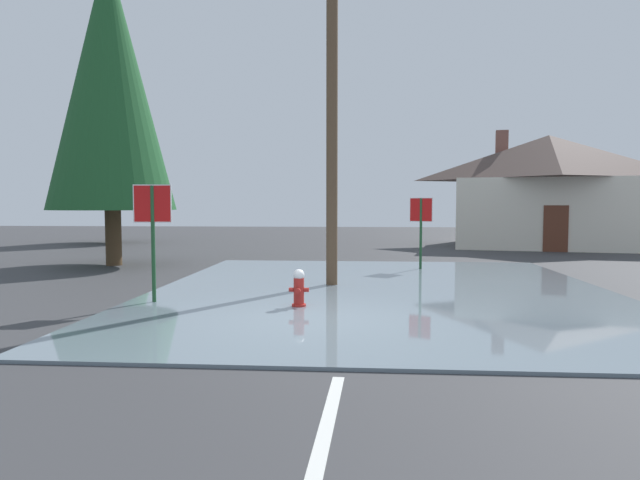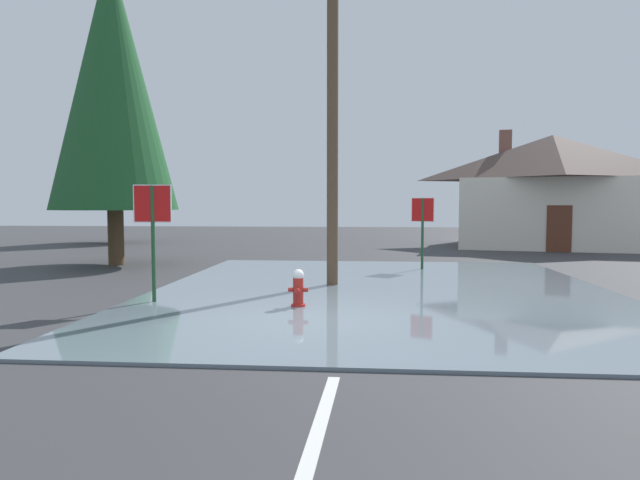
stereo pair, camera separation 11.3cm
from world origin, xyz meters
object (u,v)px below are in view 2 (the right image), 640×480
object	(u,v)px
stop_sign_near	(153,219)
house	(551,189)
pine_tree_tall_left	(112,82)
stop_sign_far	(423,219)
utility_pole	(333,83)
pine_tree_mid_left	(111,124)
fire_hydrant	(298,289)

from	to	relation	value
stop_sign_near	house	xyz separation A→B (m)	(13.12, 16.30, 1.01)
pine_tree_tall_left	stop_sign_near	bearing A→B (deg)	-59.72
stop_sign_near	pine_tree_tall_left	xyz separation A→B (m)	(-4.06, 6.96, 4.33)
stop_sign_far	house	world-z (taller)	house
stop_sign_far	utility_pole	bearing A→B (deg)	-125.79
house	pine_tree_mid_left	world-z (taller)	pine_tree_mid_left
house	utility_pole	bearing A→B (deg)	-125.30
stop_sign_near	house	world-z (taller)	house
fire_hydrant	house	xyz separation A→B (m)	(10.10, 16.56, 2.38)
stop_sign_far	pine_tree_tall_left	xyz separation A→B (m)	(-10.13, 0.68, 4.49)
stop_sign_near	fire_hydrant	xyz separation A→B (m)	(3.02, -0.26, -1.38)
utility_pole	pine_tree_mid_left	bearing A→B (deg)	130.61
stop_sign_near	pine_tree_tall_left	size ratio (longest dim) A/B	0.24
stop_sign_far	pine_tree_tall_left	size ratio (longest dim) A/B	0.22
house	stop_sign_far	bearing A→B (deg)	-125.13
pine_tree_mid_left	utility_pole	bearing A→B (deg)	-49.39
fire_hydrant	house	size ratio (longest dim) A/B	0.08
stop_sign_near	pine_tree_mid_left	distance (m)	20.10
fire_hydrant	pine_tree_tall_left	world-z (taller)	pine_tree_tall_left
fire_hydrant	stop_sign_far	xyz separation A→B (m)	(3.05, 6.54, 1.22)
stop_sign_near	utility_pole	world-z (taller)	utility_pole
stop_sign_far	house	size ratio (longest dim) A/B	0.22
house	pine_tree_tall_left	distance (m)	19.84
stop_sign_near	utility_pole	xyz separation A→B (m)	(3.50, 2.72, 3.24)
fire_hydrant	house	world-z (taller)	house
utility_pole	stop_sign_far	world-z (taller)	utility_pole
pine_tree_tall_left	pine_tree_mid_left	size ratio (longest dim) A/B	0.98
stop_sign_near	pine_tree_mid_left	bearing A→B (deg)	117.55
stop_sign_near	house	distance (m)	20.95
utility_pole	stop_sign_far	size ratio (longest dim) A/B	4.28
fire_hydrant	pine_tree_mid_left	xyz separation A→B (m)	(-12.08, 17.63, 5.85)
house	pine_tree_tall_left	size ratio (longest dim) A/B	0.97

